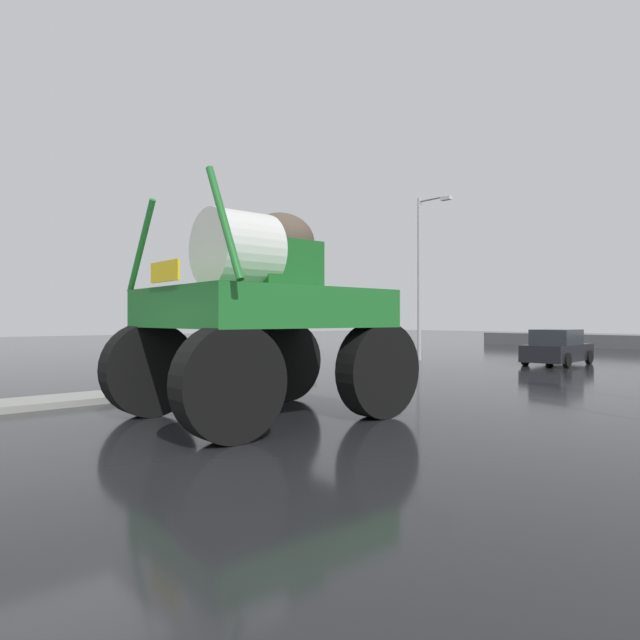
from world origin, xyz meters
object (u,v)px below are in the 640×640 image
object	(u,v)px
streetlight_far_left	(422,270)
bare_tree_left	(280,244)
sedan_ahead	(557,348)
oversize_sprayer	(261,317)
traffic_signal_near_left	(289,303)

from	to	relation	value
streetlight_far_left	bare_tree_left	xyz separation A→B (m)	(-3.14, -6.07, 1.00)
sedan_ahead	streetlight_far_left	size ratio (longest dim) A/B	0.55
oversize_sprayer	streetlight_far_left	xyz separation A→B (m)	(-7.11, 14.46, 2.32)
traffic_signal_near_left	streetlight_far_left	size ratio (longest dim) A/B	0.44
traffic_signal_near_left	streetlight_far_left	bearing A→B (deg)	99.23
traffic_signal_near_left	streetlight_far_left	xyz separation A→B (m)	(-1.51, 9.27, 1.81)
traffic_signal_near_left	bare_tree_left	bearing A→B (deg)	145.51
streetlight_far_left	bare_tree_left	size ratio (longest dim) A/B	1.16
oversize_sprayer	sedan_ahead	xyz separation A→B (m)	(-1.69, 16.81, -1.28)
sedan_ahead	traffic_signal_near_left	size ratio (longest dim) A/B	1.23
oversize_sprayer	streetlight_far_left	distance (m)	16.28
sedan_ahead	bare_tree_left	world-z (taller)	bare_tree_left
sedan_ahead	oversize_sprayer	bearing A→B (deg)	-178.90
bare_tree_left	traffic_signal_near_left	bearing A→B (deg)	-34.49
oversize_sprayer	bare_tree_left	size ratio (longest dim) A/B	0.80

